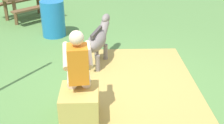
{
  "coord_description": "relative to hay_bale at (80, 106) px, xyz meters",
  "views": [
    {
      "loc": [
        -4.49,
        0.27,
        2.65
      ],
      "look_at": [
        -0.2,
        0.14,
        0.55
      ],
      "focal_mm": 46.01,
      "sensor_mm": 36.0,
      "label": 1
    }
  ],
  "objects": [
    {
      "name": "person_seated",
      "position": [
        0.17,
        0.01,
        0.52
      ],
      "size": [
        0.69,
        0.46,
        1.39
      ],
      "color": "beige",
      "rests_on": "ground"
    },
    {
      "name": "ground_plane",
      "position": [
        1.02,
        -0.63,
        -0.25
      ],
      "size": [
        24.0,
        24.0,
        0.0
      ],
      "primitive_type": "plane",
      "color": "#568442"
    },
    {
      "name": "pony_standing",
      "position": [
        1.9,
        -0.24,
        0.27
      ],
      "size": [
        1.31,
        0.59,
        0.88
      ],
      "color": "slate",
      "rests_on": "ground"
    },
    {
      "name": "hay_bale",
      "position": [
        0.0,
        0.0,
        0.0
      ],
      "size": [
        0.61,
        0.55,
        0.51
      ],
      "primitive_type": "cube",
      "color": "tan",
      "rests_on": "ground"
    },
    {
      "name": "picnic_bench",
      "position": [
        5.05,
        1.92,
        0.32
      ],
      "size": [
        1.98,
        1.98,
        0.75
      ],
      "color": "brown",
      "rests_on": "ground"
    },
    {
      "name": "water_barrel",
      "position": [
        3.55,
        0.91,
        0.2
      ],
      "size": [
        0.59,
        0.59,
        0.9
      ],
      "primitive_type": "cylinder",
      "color": "#1E72B2",
      "rests_on": "ground"
    },
    {
      "name": "hay_patch",
      "position": [
        1.18,
        -0.86,
        -0.24
      ],
      "size": [
        2.76,
        2.3,
        0.02
      ],
      "primitive_type": "cube",
      "color": "tan",
      "rests_on": "ground"
    }
  ]
}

